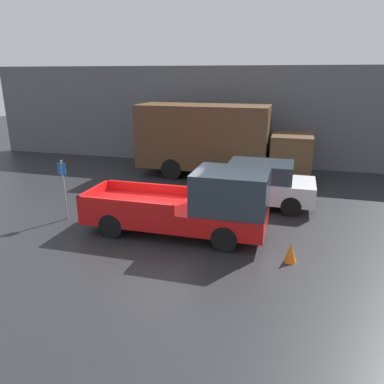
% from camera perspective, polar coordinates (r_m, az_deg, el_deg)
% --- Properties ---
extents(ground_plane, '(60.00, 60.00, 0.00)m').
position_cam_1_polar(ground_plane, '(12.47, -4.97, -5.39)').
color(ground_plane, '#232326').
extents(building_wall, '(28.00, 0.15, 5.26)m').
position_cam_1_polar(building_wall, '(20.88, 4.26, 11.44)').
color(building_wall, '#56565B').
rests_on(building_wall, ground).
extents(pickup_truck, '(5.71, 1.99, 2.15)m').
position_cam_1_polar(pickup_truck, '(11.53, 0.41, -1.98)').
color(pickup_truck, red).
rests_on(pickup_truck, ground).
extents(car, '(4.31, 1.96, 1.69)m').
position_cam_1_polar(car, '(14.49, 9.95, 1.30)').
color(car, silver).
rests_on(car, ground).
extents(delivery_truck, '(8.23, 2.52, 3.45)m').
position_cam_1_polar(delivery_truck, '(18.26, 3.59, 8.09)').
color(delivery_truck, '#4C331E').
rests_on(delivery_truck, ground).
extents(parking_sign, '(0.30, 0.07, 2.10)m').
position_cam_1_polar(parking_sign, '(13.45, -18.96, 0.82)').
color(parking_sign, gray).
rests_on(parking_sign, ground).
extents(traffic_cone, '(0.33, 0.33, 0.55)m').
position_cam_1_polar(traffic_cone, '(10.50, 14.82, -8.90)').
color(traffic_cone, orange).
rests_on(traffic_cone, ground).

